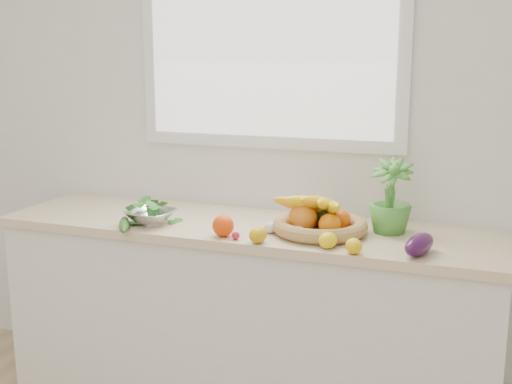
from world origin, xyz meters
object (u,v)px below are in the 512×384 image
(apple, at_px, (310,219))
(eggplant, at_px, (419,244))
(colander_with_spinach, at_px, (151,212))
(cucumber, at_px, (124,224))
(fruit_basket, at_px, (319,221))
(potted_herb, at_px, (390,197))

(apple, bearing_deg, eggplant, -23.17)
(colander_with_spinach, bearing_deg, apple, 14.14)
(apple, xyz_separation_m, cucumber, (-0.75, -0.28, -0.02))
(eggplant, relative_size, fruit_basket, 0.41)
(cucumber, distance_m, potted_herb, 1.14)
(colander_with_spinach, bearing_deg, eggplant, -1.70)
(eggplant, bearing_deg, colander_with_spinach, 178.30)
(apple, height_order, potted_herb, potted_herb)
(cucumber, distance_m, colander_with_spinach, 0.13)
(eggplant, height_order, fruit_basket, fruit_basket)
(apple, height_order, cucumber, apple)
(apple, distance_m, fruit_basket, 0.08)
(apple, height_order, eggplant, apple)
(eggplant, bearing_deg, fruit_basket, 160.27)
(apple, distance_m, potted_herb, 0.35)
(cucumber, height_order, colander_with_spinach, colander_with_spinach)
(apple, bearing_deg, potted_herb, 12.04)
(eggplant, xyz_separation_m, colander_with_spinach, (-1.16, 0.03, 0.02))
(eggplant, height_order, cucumber, eggplant)
(fruit_basket, relative_size, colander_with_spinach, 2.17)
(cucumber, bearing_deg, potted_herb, 18.01)
(potted_herb, relative_size, colander_with_spinach, 1.44)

